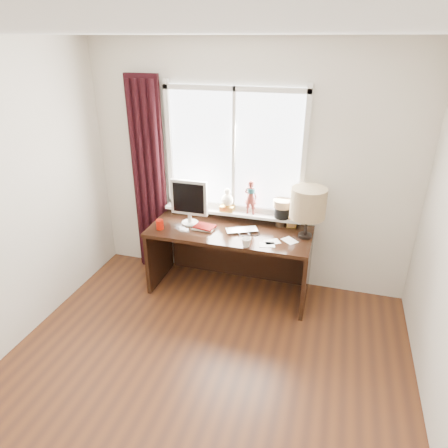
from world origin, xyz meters
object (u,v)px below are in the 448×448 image
(table_lamp, at_px, (308,204))
(desk, at_px, (232,246))
(red_cup, at_px, (160,225))
(laptop, at_px, (242,230))
(monitor, at_px, (189,200))
(mug, at_px, (246,242))

(table_lamp, bearing_deg, desk, 177.70)
(red_cup, distance_m, desk, 0.82)
(laptop, relative_size, desk, 0.19)
(laptop, bearing_deg, table_lamp, -21.20)
(laptop, bearing_deg, desk, 119.99)
(desk, relative_size, table_lamp, 3.27)
(desk, relative_size, monitor, 3.47)
(desk, xyz_separation_m, table_lamp, (0.77, -0.03, 0.61))
(laptop, height_order, red_cup, red_cup)
(table_lamp, bearing_deg, monitor, -178.85)
(laptop, distance_m, mug, 0.33)
(red_cup, bearing_deg, table_lamp, 9.30)
(laptop, xyz_separation_m, desk, (-0.13, 0.09, -0.26))
(red_cup, bearing_deg, laptop, 12.49)
(red_cup, bearing_deg, desk, 21.08)
(laptop, relative_size, table_lamp, 0.63)
(laptop, relative_size, mug, 3.43)
(mug, relative_size, monitor, 0.19)
(desk, bearing_deg, table_lamp, -2.30)
(monitor, distance_m, table_lamp, 1.23)
(laptop, height_order, monitor, monitor)
(mug, bearing_deg, red_cup, 172.69)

